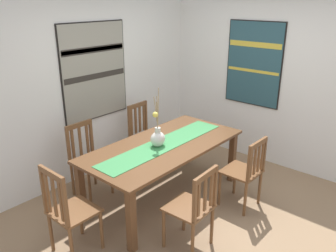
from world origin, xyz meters
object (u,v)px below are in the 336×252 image
at_px(dining_table, 164,151).
at_px(chair_3, 144,134).
at_px(centerpiece_vase, 158,137).
at_px(chair_4, 245,171).
at_px(chair_0, 88,159).
at_px(painting_on_back_wall, 95,71).
at_px(chair_2, 69,210).
at_px(painting_on_side_wall, 254,64).
at_px(chair_1, 193,207).

height_order(dining_table, chair_3, chair_3).
bearing_deg(centerpiece_vase, chair_4, -55.85).
xyz_separation_m(chair_0, painting_on_back_wall, (0.54, 0.44, 1.00)).
relative_size(centerpiece_vase, chair_3, 0.73).
xyz_separation_m(dining_table, chair_2, (-1.38, 0.02, -0.16)).
bearing_deg(chair_0, dining_table, -56.55).
relative_size(chair_2, chair_4, 1.08).
relative_size(chair_0, painting_on_back_wall, 0.72).
bearing_deg(chair_0, centerpiece_vase, -60.68).
height_order(dining_table, centerpiece_vase, centerpiece_vase).
xyz_separation_m(chair_0, painting_on_side_wall, (2.42, -1.00, 1.02)).
bearing_deg(chair_3, dining_table, -121.12).
xyz_separation_m(centerpiece_vase, painting_on_back_wall, (0.08, 1.25, 0.62)).
bearing_deg(dining_table, painting_on_back_wall, 90.43).
bearing_deg(chair_1, centerpiece_vase, 63.71).
bearing_deg(dining_table, chair_0, 123.45).
bearing_deg(dining_table, centerpiece_vase, 169.85).
bearing_deg(painting_on_back_wall, chair_0, -141.07).
bearing_deg(chair_2, chair_0, 44.13).
relative_size(chair_0, chair_4, 1.05).
distance_m(chair_1, chair_4, 1.03).
distance_m(chair_0, painting_on_back_wall, 1.22).
xyz_separation_m(chair_1, painting_on_side_wall, (2.39, 0.69, 1.03)).
xyz_separation_m(dining_table, chair_4, (0.51, -0.87, -0.18)).
xyz_separation_m(chair_4, painting_on_side_wall, (1.36, 0.70, 1.03)).
relative_size(centerpiece_vase, painting_on_side_wall, 0.56).
distance_m(centerpiece_vase, chair_1, 1.05).
height_order(chair_0, chair_4, chair_0).
bearing_deg(chair_3, chair_0, -178.73).
height_order(centerpiece_vase, chair_3, centerpiece_vase).
relative_size(dining_table, chair_2, 2.11).
xyz_separation_m(dining_table, chair_1, (-0.52, -0.85, -0.18)).
xyz_separation_m(centerpiece_vase, chair_0, (-0.46, 0.82, -0.39)).
bearing_deg(chair_3, painting_on_side_wall, -37.04).
height_order(chair_1, painting_on_back_wall, painting_on_back_wall).
bearing_deg(painting_on_back_wall, chair_2, -137.81).
bearing_deg(chair_1, chair_4, -0.93).
bearing_deg(chair_1, chair_2, 134.56).
distance_m(chair_2, chair_4, 2.09).
height_order(chair_2, chair_3, chair_2).
height_order(centerpiece_vase, painting_on_side_wall, painting_on_side_wall).
xyz_separation_m(chair_2, chair_4, (1.89, -0.89, -0.02)).
xyz_separation_m(centerpiece_vase, chair_4, (0.60, -0.89, -0.39)).
xyz_separation_m(chair_1, chair_2, (-0.86, 0.88, 0.02)).
xyz_separation_m(chair_1, chair_4, (1.03, -0.02, 0.00)).
relative_size(chair_1, painting_on_side_wall, 0.74).
bearing_deg(chair_3, centerpiece_vase, -125.92).
height_order(chair_4, painting_on_side_wall, painting_on_side_wall).
height_order(chair_1, painting_on_side_wall, painting_on_side_wall).
distance_m(chair_2, chair_3, 2.08).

